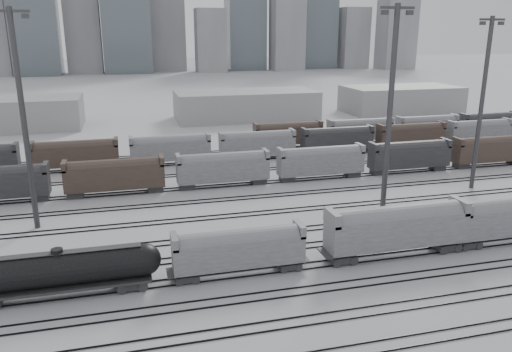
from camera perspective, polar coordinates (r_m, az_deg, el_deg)
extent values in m
plane|color=silver|center=(56.41, 11.89, -9.83)|extent=(900.00, 900.00, 0.00)
cube|color=black|center=(45.49, 20.46, -17.30)|extent=(220.00, 0.07, 0.16)
cube|color=black|center=(46.46, 19.42, -16.43)|extent=(220.00, 0.07, 0.16)
cube|color=black|center=(48.96, 17.06, -14.40)|extent=(220.00, 0.07, 0.16)
cube|color=black|center=(50.01, 16.19, -13.63)|extent=(220.00, 0.07, 0.16)
cube|color=black|center=(52.68, 14.20, -11.86)|extent=(220.00, 0.07, 0.16)
cube|color=black|center=(53.79, 13.46, -11.19)|extent=(220.00, 0.07, 0.16)
cube|color=black|center=(56.60, 11.77, -9.64)|extent=(220.00, 0.07, 0.16)
cube|color=black|center=(57.75, 11.14, -9.06)|extent=(220.00, 0.07, 0.16)
cube|color=black|center=(60.68, 9.68, -7.70)|extent=(220.00, 0.07, 0.16)
cube|color=black|center=(61.87, 9.14, -7.19)|extent=(220.00, 0.07, 0.16)
cube|color=black|center=(64.88, 7.88, -6.00)|extent=(220.00, 0.07, 0.16)
cube|color=black|center=(66.11, 7.41, -5.55)|extent=(220.00, 0.07, 0.16)
cube|color=black|center=(70.94, 5.74, -3.95)|extent=(220.00, 0.07, 0.16)
cube|color=black|center=(72.21, 5.34, -3.58)|extent=(220.00, 0.07, 0.16)
cube|color=black|center=(77.16, 3.94, -2.23)|extent=(220.00, 0.07, 0.16)
cube|color=black|center=(78.45, 3.61, -1.91)|extent=(220.00, 0.07, 0.16)
cube|color=black|center=(83.51, 2.42, -0.76)|extent=(220.00, 0.07, 0.16)
cube|color=black|center=(84.82, 2.14, -0.49)|extent=(220.00, 0.07, 0.16)
cube|color=black|center=(90.88, 0.94, 0.66)|extent=(220.00, 0.07, 0.16)
cube|color=black|center=(92.21, 0.70, 0.89)|extent=(220.00, 0.07, 0.16)
cube|color=black|center=(98.34, -0.31, 1.87)|extent=(220.00, 0.07, 0.16)
cube|color=black|center=(99.69, -0.51, 2.06)|extent=(220.00, 0.07, 0.16)
cube|color=black|center=(105.89, -1.39, 2.90)|extent=(220.00, 0.07, 0.16)
cube|color=black|center=(107.25, -1.56, 3.07)|extent=(220.00, 0.07, 0.16)
cube|color=#252427|center=(51.82, -13.98, -11.69)|extent=(2.85, 2.30, 0.77)
cube|color=#252427|center=(52.07, -21.40, -11.56)|extent=(16.96, 2.95, 0.27)
cylinder|color=black|center=(51.31, -21.60, -9.82)|extent=(15.87, 3.17, 3.17)
sphere|color=black|center=(50.81, -12.59, -9.28)|extent=(3.17, 3.17, 3.17)
cylinder|color=black|center=(50.60, -21.80, -8.03)|extent=(1.09, 1.09, 0.55)
cube|color=#252427|center=(50.64, -21.79, -8.15)|extent=(15.32, 0.98, 0.07)
cube|color=#252427|center=(52.09, -7.90, -11.31)|extent=(2.36, 1.91, 0.64)
cube|color=#252427|center=(54.19, 3.78, -10.03)|extent=(2.36, 1.91, 0.64)
cube|color=gray|center=(51.94, -1.95, -8.61)|extent=(13.63, 2.73, 2.91)
cylinder|color=gray|center=(51.49, -1.97, -7.51)|extent=(12.35, 2.63, 2.63)
cube|color=gray|center=(50.30, -9.32, -7.42)|extent=(0.64, 2.73, 1.27)
cube|color=gray|center=(52.90, 4.99, -6.04)|extent=(0.64, 2.73, 1.27)
cone|color=#252427|center=(52.71, -1.94, -10.36)|extent=(2.18, 2.18, 0.82)
cube|color=#252427|center=(56.21, 9.75, -9.13)|extent=(2.82, 2.28, 0.76)
cube|color=#252427|center=(62.43, 20.83, -7.36)|extent=(2.82, 2.28, 0.76)
cube|color=gray|center=(58.06, 15.78, -5.94)|extent=(16.30, 3.26, 3.48)
cylinder|color=gray|center=(57.60, 15.88, -4.73)|extent=(14.78, 3.15, 3.15)
cube|color=gray|center=(53.87, 8.72, -4.76)|extent=(0.76, 3.26, 1.52)
cube|color=gray|center=(61.54, 22.26, -3.14)|extent=(0.76, 3.26, 1.52)
cone|color=#252427|center=(58.87, 15.63, -7.85)|extent=(2.61, 2.61, 0.98)
cube|color=#252427|center=(64.13, 22.98, -7.01)|extent=(2.63, 2.13, 0.71)
cube|color=gray|center=(61.90, 22.53, -3.41)|extent=(0.71, 3.04, 1.42)
cone|color=#252427|center=(67.74, 27.14, -5.94)|extent=(2.43, 2.43, 0.91)
cylinder|color=#37373A|center=(67.36, -24.98, 5.45)|extent=(0.70, 0.70, 27.22)
cube|color=#37373A|center=(66.53, -26.36, 16.55)|extent=(4.36, 0.33, 0.33)
cube|color=#37373A|center=(66.23, -24.87, 16.26)|extent=(0.76, 0.54, 0.54)
cylinder|color=#37373A|center=(65.86, 15.00, 6.41)|extent=(0.71, 0.71, 27.70)
cube|color=#37373A|center=(65.07, 15.89, 18.02)|extent=(4.43, 0.33, 0.33)
cube|color=#37373A|center=(64.24, 14.50, 17.65)|extent=(0.78, 0.55, 0.55)
cube|color=#37373A|center=(65.89, 17.15, 17.41)|extent=(0.78, 0.55, 0.55)
cylinder|color=#37373A|center=(85.51, 24.36, 7.32)|extent=(0.68, 0.68, 26.66)
cube|color=#37373A|center=(84.81, 25.40, 15.86)|extent=(4.27, 0.32, 0.32)
cube|color=#37373A|center=(83.80, 24.48, 15.61)|extent=(0.75, 0.53, 0.53)
cube|color=#37373A|center=(85.82, 26.21, 15.40)|extent=(0.75, 0.53, 0.53)
cube|color=#45352C|center=(80.03, -15.81, -0.11)|extent=(15.00, 3.00, 5.60)
cube|color=gray|center=(81.33, -3.78, 0.74)|extent=(15.00, 3.00, 5.60)
cube|color=gray|center=(86.03, 7.40, 1.50)|extent=(15.00, 3.00, 5.60)
cube|color=#252427|center=(93.62, 17.11, 2.12)|extent=(15.00, 3.00, 5.60)
cube|color=#45352C|center=(103.48, 25.17, 2.58)|extent=(15.00, 3.00, 5.60)
cube|color=#45352C|center=(95.96, -19.90, 2.19)|extent=(15.00, 3.00, 5.60)
cube|color=gray|center=(95.81, -9.74, 2.92)|extent=(15.00, 3.00, 5.60)
cube|color=gray|center=(98.63, 0.15, 3.53)|extent=(15.00, 3.00, 5.60)
cube|color=#252427|center=(104.18, 9.25, 4.01)|extent=(15.00, 3.00, 5.60)
cube|color=#45352C|center=(112.07, 17.25, 4.34)|extent=(15.00, 3.00, 5.60)
cube|color=gray|center=(121.82, 24.10, 4.56)|extent=(15.00, 3.00, 5.60)
cube|color=#45352C|center=(108.65, 3.67, 4.68)|extent=(15.00, 3.00, 5.60)
cube|color=gray|center=(115.05, 11.77, 5.02)|extent=(15.00, 3.00, 5.60)
cube|color=gray|center=(123.48, 18.90, 5.24)|extent=(15.00, 3.00, 5.60)
cube|color=#252427|center=(133.55, 25.04, 5.36)|extent=(15.00, 3.00, 5.60)
cube|color=#9E9EA1|center=(145.45, -1.17, 8.12)|extent=(40.00, 18.00, 8.00)
cube|color=#9E9EA1|center=(164.37, 16.22, 8.42)|extent=(35.00, 18.00, 8.00)
cube|color=#525C63|center=(328.68, -23.96, 17.60)|extent=(25.00, 20.00, 80.00)
cube|color=#9A9A9D|center=(325.72, -19.14, 15.27)|extent=(20.00, 16.00, 48.00)
cube|color=#9A9A9D|center=(326.33, -10.09, 16.94)|extent=(22.00, 17.60, 60.00)
cube|color=#9A9A9D|center=(329.46, -5.50, 15.18)|extent=(18.00, 14.40, 38.00)
cube|color=#525C63|center=(334.60, -1.14, 18.17)|extent=(24.00, 19.20, 72.00)
cube|color=#9A9A9D|center=(341.15, 3.12, 15.85)|extent=(20.00, 16.00, 45.00)
cube|color=#525C63|center=(350.10, 7.31, 19.28)|extent=(26.00, 20.80, 88.00)
cube|color=#9A9A9D|center=(359.53, 11.01, 15.21)|extent=(18.00, 14.40, 40.00)
cube|color=#9A9A9D|center=(370.88, 14.69, 15.94)|extent=(22.00, 17.60, 52.00)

